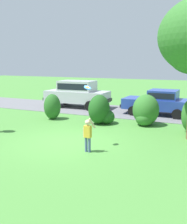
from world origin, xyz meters
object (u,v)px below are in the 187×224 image
parked_suv (77,93)px  child_thrower (88,133)px  parked_sedan (160,101)px  frisbee (87,88)px

parked_suv → child_thrower: (4.89, -8.47, -0.36)m
parked_sedan → parked_suv: parked_suv is taller
parked_sedan → parked_suv: bearing=176.8°
child_thrower → frisbee: (-0.32, 0.65, 1.59)m
parked_suv → child_thrower: 9.79m
frisbee → parked_suv: bearing=120.3°
parked_suv → frisbee: frisbee is taller
parked_sedan → frisbee: (-1.35, -7.49, 1.45)m
parked_suv → parked_sedan: bearing=-3.2°
parked_sedan → frisbee: frisbee is taller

